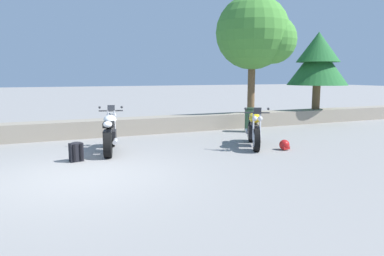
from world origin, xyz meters
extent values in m
plane|color=gray|center=(0.00, 0.00, 0.00)|extent=(120.00, 120.00, 0.00)
cube|color=gray|center=(0.00, 4.80, 0.28)|extent=(36.00, 0.80, 0.55)
cylinder|color=black|center=(1.16, 2.84, 0.31)|extent=(0.29, 0.64, 0.62)
cylinder|color=black|center=(0.80, 1.45, 0.31)|extent=(0.33, 0.65, 0.62)
cylinder|color=silver|center=(1.16, 2.84, 0.31)|extent=(0.25, 0.41, 0.38)
cube|color=black|center=(0.97, 2.10, 0.41)|extent=(0.43, 0.55, 0.34)
cube|color=#2D2D30|center=(0.99, 2.19, 0.61)|extent=(0.42, 1.10, 0.12)
ellipsoid|color=white|center=(1.03, 2.34, 0.83)|extent=(0.46, 0.59, 0.26)
cube|color=black|center=(0.91, 1.87, 0.77)|extent=(0.39, 0.61, 0.12)
ellipsoid|color=white|center=(0.83, 1.58, 0.81)|extent=(0.28, 0.33, 0.16)
cylinder|color=#2D2D30|center=(1.14, 2.76, 1.03)|extent=(0.65, 0.20, 0.04)
sphere|color=silver|center=(1.11, 2.92, 0.89)|extent=(0.13, 0.13, 0.13)
sphere|color=silver|center=(1.25, 2.88, 0.89)|extent=(0.13, 0.13, 0.13)
cube|color=#26282D|center=(1.17, 2.86, 1.09)|extent=(0.22, 0.14, 0.18)
cylinder|color=silver|center=(1.01, 1.64, 0.36)|extent=(0.20, 0.40, 0.11)
cylinder|color=silver|center=(1.07, 2.82, 0.67)|extent=(0.08, 0.17, 0.73)
cylinder|color=silver|center=(1.24, 2.78, 0.67)|extent=(0.08, 0.17, 0.73)
sphere|color=#2D2D30|center=(0.84, 2.80, 1.13)|extent=(0.07, 0.07, 0.07)
sphere|color=#2D2D30|center=(1.42, 2.65, 1.13)|extent=(0.07, 0.07, 0.07)
cylinder|color=black|center=(4.55, 0.64, 0.31)|extent=(0.41, 0.61, 0.62)
cylinder|color=black|center=(5.22, 1.91, 0.31)|extent=(0.45, 0.63, 0.62)
cylinder|color=silver|center=(4.55, 0.64, 0.31)|extent=(0.32, 0.41, 0.38)
cube|color=black|center=(4.91, 1.32, 0.41)|extent=(0.51, 0.57, 0.34)
cube|color=#2D2D30|center=(4.86, 1.23, 0.61)|extent=(0.63, 1.04, 0.12)
ellipsoid|color=yellow|center=(4.79, 1.10, 0.83)|extent=(0.54, 0.62, 0.26)
cube|color=black|center=(5.02, 1.52, 0.77)|extent=(0.49, 0.62, 0.12)
ellipsoid|color=yellow|center=(5.15, 1.79, 0.81)|extent=(0.32, 0.35, 0.16)
cylinder|color=#2D2D30|center=(4.59, 0.71, 1.03)|extent=(0.60, 0.34, 0.04)
sphere|color=silver|center=(4.59, 0.55, 0.89)|extent=(0.13, 0.13, 0.13)
sphere|color=silver|center=(4.47, 0.62, 0.89)|extent=(0.13, 0.13, 0.13)
cube|color=#26282D|center=(4.55, 0.62, 1.09)|extent=(0.22, 0.18, 0.18)
cylinder|color=silver|center=(4.97, 1.78, 0.36)|extent=(0.27, 0.39, 0.11)
cylinder|color=silver|center=(4.65, 0.63, 0.67)|extent=(0.11, 0.17, 0.73)
cylinder|color=silver|center=(4.49, 0.71, 0.67)|extent=(0.11, 0.17, 0.73)
sphere|color=#2D2D30|center=(4.88, 0.60, 1.13)|extent=(0.07, 0.07, 0.07)
sphere|color=#2D2D30|center=(4.34, 0.88, 1.13)|extent=(0.07, 0.07, 0.07)
cube|color=black|center=(0.04, 1.35, 0.22)|extent=(0.33, 0.25, 0.44)
cube|color=black|center=(0.01, 1.46, 0.18)|extent=(0.25, 0.11, 0.24)
ellipsoid|color=black|center=(0.04, 1.35, 0.43)|extent=(0.32, 0.23, 0.08)
cube|color=black|center=(-0.02, 1.23, 0.24)|extent=(0.06, 0.04, 0.37)
cube|color=black|center=(0.14, 1.27, 0.24)|extent=(0.06, 0.04, 0.37)
sphere|color=#B21919|center=(5.37, 0.52, 0.14)|extent=(0.28, 0.28, 0.28)
ellipsoid|color=black|center=(5.37, 0.44, 0.15)|extent=(0.23, 0.06, 0.12)
cube|color=#B21919|center=(5.37, 0.44, 0.07)|extent=(0.20, 0.08, 0.08)
cylinder|color=brown|center=(6.99, 4.79, 1.56)|extent=(0.28, 0.28, 2.02)
sphere|color=#428433|center=(6.99, 4.79, 3.63)|extent=(2.81, 2.81, 2.81)
sphere|color=#428433|center=(7.62, 4.36, 3.35)|extent=(1.83, 1.83, 1.83)
cylinder|color=brown|center=(10.39, 4.95, 1.24)|extent=(0.33, 0.33, 1.39)
cone|color=#23602D|center=(10.39, 4.95, 2.47)|extent=(2.54, 2.54, 1.77)
cone|color=#23602D|center=(10.39, 4.95, 3.20)|extent=(1.83, 1.83, 1.27)
cylinder|color=#335638|center=(6.25, 3.58, 0.40)|extent=(0.44, 0.44, 0.80)
cylinder|color=#1E3421|center=(6.25, 3.58, 0.83)|extent=(0.46, 0.46, 0.06)
camera|label=1|loc=(-0.73, -7.36, 2.01)|focal=33.85mm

